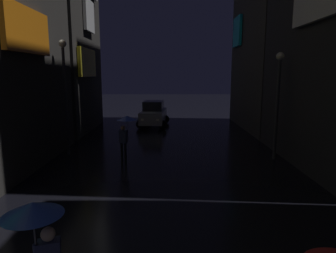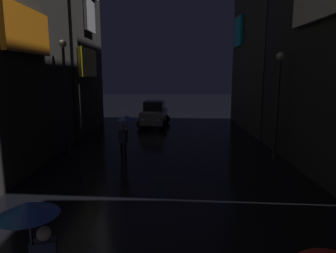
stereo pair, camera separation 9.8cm
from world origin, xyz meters
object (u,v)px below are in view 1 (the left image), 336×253
at_px(pedestrian_foreground_right_blue, 125,125).
at_px(streetlamp_left_far, 64,85).
at_px(car_distant, 153,114).
at_px(streetlamp_right_far, 277,93).
at_px(pedestrian_near_crossing_blue, 38,230).

distance_m(pedestrian_foreground_right_blue, streetlamp_left_far, 3.71).
bearing_deg(car_distant, streetlamp_right_far, -56.55).
distance_m(pedestrian_near_crossing_blue, car_distant, 18.88).
bearing_deg(pedestrian_near_crossing_blue, streetlamp_right_far, 53.85).
bearing_deg(car_distant, pedestrian_near_crossing_blue, -92.52).
distance_m(car_distant, streetlamp_left_far, 9.65).
height_order(pedestrian_near_crossing_blue, streetlamp_right_far, streetlamp_right_far).
bearing_deg(car_distant, pedestrian_foreground_right_blue, -94.83).
bearing_deg(streetlamp_left_far, car_distant, 65.52).
distance_m(pedestrian_foreground_right_blue, streetlamp_right_far, 7.11).
relative_size(pedestrian_foreground_right_blue, car_distant, 0.50).
distance_m(streetlamp_right_far, streetlamp_left_far, 10.04).
height_order(streetlamp_right_far, streetlamp_left_far, streetlamp_left_far).
bearing_deg(streetlamp_left_far, pedestrian_foreground_right_blue, -20.10).
bearing_deg(streetlamp_right_far, streetlamp_left_far, 175.24).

